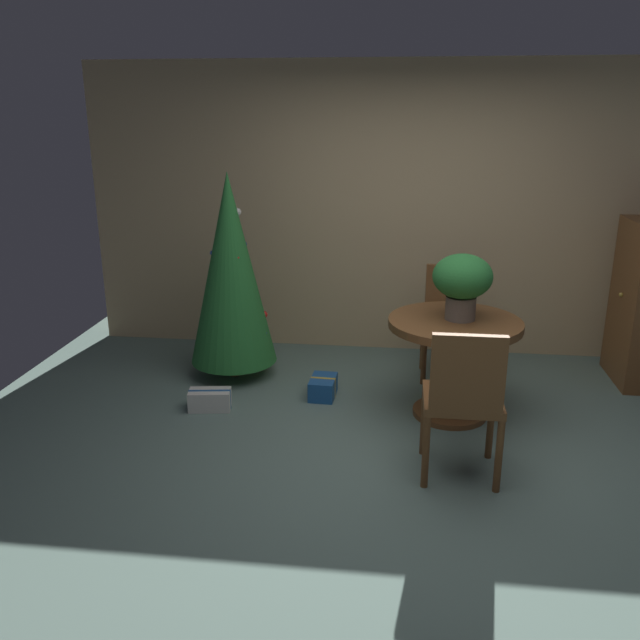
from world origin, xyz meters
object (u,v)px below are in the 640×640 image
object	(u,v)px
wooden_chair_near	(464,395)
round_dining_table	(454,347)
holiday_tree	(231,270)
gift_box_blue	(323,387)
flower_vase	(462,280)
gift_box_cream	(210,400)
wooden_chair_far	(447,314)

from	to	relation	value
wooden_chair_near	round_dining_table	bearing A→B (deg)	90.00
holiday_tree	gift_box_blue	bearing A→B (deg)	-24.03
flower_vase	gift_box_cream	world-z (taller)	flower_vase
round_dining_table	gift_box_cream	size ratio (longest dim) A/B	2.86
holiday_tree	gift_box_blue	size ratio (longest dim) A/B	5.62
wooden_chair_far	gift_box_cream	world-z (taller)	wooden_chair_far
wooden_chair_near	gift_box_blue	xyz separation A→B (m)	(-0.98, 1.12, -0.48)
holiday_tree	wooden_chair_near	bearing A→B (deg)	-39.60
round_dining_table	gift_box_cream	bearing A→B (deg)	-175.88
flower_vase	wooden_chair_near	size ratio (longest dim) A/B	0.48
round_dining_table	gift_box_cream	xyz separation A→B (m)	(-1.80, -0.13, -0.46)
flower_vase	holiday_tree	distance (m)	1.90
flower_vase	gift_box_cream	size ratio (longest dim) A/B	1.41
wooden_chair_near	gift_box_blue	size ratio (longest dim) A/B	3.20
wooden_chair_near	holiday_tree	distance (m)	2.34
round_dining_table	wooden_chair_near	xyz separation A→B (m)	(0.00, -0.91, 0.02)
flower_vase	wooden_chair_far	size ratio (longest dim) A/B	0.50
holiday_tree	wooden_chair_far	bearing A→B (deg)	7.53
wooden_chair_far	gift_box_blue	xyz separation A→B (m)	(-0.98, -0.59, -0.46)
round_dining_table	flower_vase	size ratio (longest dim) A/B	2.02
wooden_chair_far	gift_box_blue	distance (m)	1.23
gift_box_cream	gift_box_blue	xyz separation A→B (m)	(0.83, 0.34, 0.00)
round_dining_table	flower_vase	bearing A→B (deg)	32.68
wooden_chair_near	wooden_chair_far	distance (m)	1.71
gift_box_cream	gift_box_blue	size ratio (longest dim) A/B	1.10
gift_box_cream	wooden_chair_far	bearing A→B (deg)	27.39
wooden_chair_far	gift_box_blue	bearing A→B (deg)	-148.69
flower_vase	wooden_chair_near	world-z (taller)	flower_vase
round_dining_table	wooden_chair_far	size ratio (longest dim) A/B	1.02
round_dining_table	wooden_chair_far	xyz separation A→B (m)	(0.00, 0.80, 0.01)
flower_vase	holiday_tree	bearing A→B (deg)	163.19
flower_vase	gift_box_blue	bearing A→B (deg)	169.38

